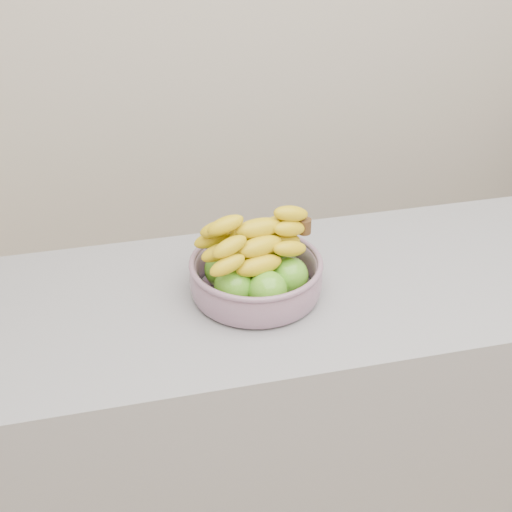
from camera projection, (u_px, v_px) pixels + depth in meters
The scene contains 2 objects.
counter at pixel (370, 413), 1.94m from camera, with size 2.00×0.60×0.90m, color gray.
fruit_bowl at pixel (256, 271), 1.61m from camera, with size 0.30×0.30×0.19m.
Camera 1 is at (-0.63, -0.57, 1.84)m, focal length 50.00 mm.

